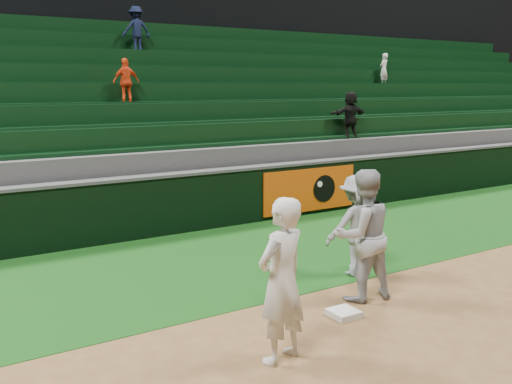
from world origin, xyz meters
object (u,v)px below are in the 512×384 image
(first_base, at_px, (344,313))
(base_coach, at_px, (357,225))
(first_baseman, at_px, (281,281))
(baserunner, at_px, (362,235))

(first_base, height_order, base_coach, base_coach)
(first_baseman, bearing_deg, first_base, -173.68)
(baserunner, xyz_separation_m, base_coach, (0.66, 0.83, -0.12))
(first_base, relative_size, first_baseman, 0.20)
(first_baseman, relative_size, baserunner, 0.99)
(first_base, xyz_separation_m, baserunner, (0.62, 0.36, 0.90))
(first_baseman, xyz_separation_m, baserunner, (2.02, 0.92, 0.01))
(first_base, xyz_separation_m, base_coach, (1.28, 1.19, 0.78))
(first_base, distance_m, base_coach, 1.91)
(baserunner, bearing_deg, first_baseman, 33.11)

